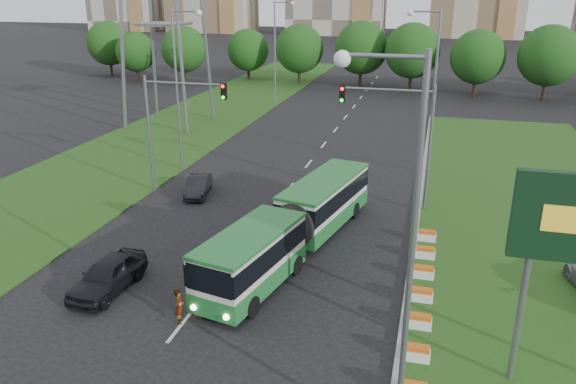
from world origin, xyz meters
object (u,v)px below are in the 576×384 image
(articulated_bus, at_px, (292,224))
(car_left_near, at_px, (108,275))
(car_left_far, at_px, (198,186))
(pedestrian, at_px, (179,306))
(shopping_trolley, at_px, (200,310))
(traffic_mast_left, at_px, (170,117))
(traffic_mast_median, at_px, (404,127))

(articulated_bus, height_order, car_left_near, articulated_bus)
(car_left_far, xyz_separation_m, pedestrian, (5.57, -14.70, 0.14))
(car_left_near, distance_m, shopping_trolley, 5.11)
(articulated_bus, distance_m, pedestrian, 8.34)
(traffic_mast_left, distance_m, pedestrian, 16.92)
(traffic_mast_left, xyz_separation_m, shopping_trolley, (7.85, -13.89, -5.09))
(car_left_far, bearing_deg, shopping_trolley, -79.50)
(traffic_mast_median, bearing_deg, car_left_far, -176.20)
(car_left_far, height_order, pedestrian, pedestrian)
(traffic_mast_left, bearing_deg, traffic_mast_median, 3.77)
(shopping_trolley, bearing_deg, articulated_bus, 94.03)
(car_left_near, xyz_separation_m, pedestrian, (4.40, -1.62, -0.01))
(traffic_mast_median, relative_size, pedestrian, 5.10)
(car_left_far, bearing_deg, pedestrian, -82.52)
(articulated_bus, relative_size, car_left_far, 4.07)
(articulated_bus, relative_size, pedestrian, 10.12)
(traffic_mast_median, relative_size, articulated_bus, 0.50)
(car_left_near, distance_m, car_left_far, 13.13)
(car_left_near, relative_size, shopping_trolley, 8.76)
(pedestrian, bearing_deg, traffic_mast_left, 8.37)
(pedestrian, bearing_deg, car_left_near, 51.71)
(traffic_mast_median, distance_m, car_left_near, 19.17)
(car_left_near, height_order, pedestrian, car_left_near)
(shopping_trolley, bearing_deg, traffic_mast_median, 85.91)
(traffic_mast_median, bearing_deg, articulated_bus, -122.64)
(articulated_bus, bearing_deg, shopping_trolley, -95.95)
(car_left_near, xyz_separation_m, car_left_far, (-1.17, 13.08, -0.15))
(car_left_near, bearing_deg, traffic_mast_median, 51.28)
(traffic_mast_median, xyz_separation_m, articulated_bus, (-5.01, -7.82, -3.75))
(articulated_bus, distance_m, shopping_trolley, 7.56)
(traffic_mast_left, bearing_deg, car_left_near, -77.59)
(traffic_mast_left, relative_size, car_left_near, 1.73)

